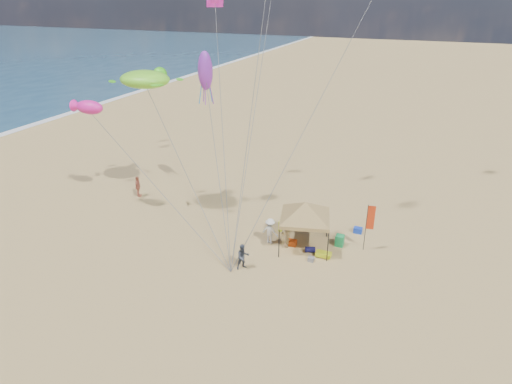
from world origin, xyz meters
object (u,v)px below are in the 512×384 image
beach_cart (323,254)px  person_far_a (138,186)px  cooler_red (292,243)px  cooler_blue (358,230)px  canopy_tent (306,204)px  person_near_b (243,257)px  person_near_c (270,231)px  person_near_a (285,237)px  chair_yellow (283,226)px  chair_green (340,241)px  feather_flag (369,220)px

beach_cart → person_far_a: bearing=169.1°
cooler_red → cooler_blue: size_ratio=1.00×
canopy_tent → person_far_a: canopy_tent is taller
cooler_red → person_far_a: person_far_a is taller
person_far_a → person_near_b: bearing=-139.7°
person_near_c → person_near_a: bearing=179.9°
chair_yellow → cooler_blue: bearing=18.7°
canopy_tent → beach_cart: bearing=-26.1°
canopy_tent → person_far_a: 14.19m
chair_green → person_far_a: size_ratio=0.43×
canopy_tent → feather_flag: 3.90m
cooler_blue → person_near_c: bearing=-145.3°
feather_flag → person_near_b: (-6.15, -4.63, -1.27)m
feather_flag → cooler_blue: (-0.86, 1.92, -1.85)m
cooler_red → beach_cart: (2.13, -0.55, 0.01)m
canopy_tent → beach_cart: (1.44, -0.70, -2.73)m
chair_green → person_near_a: bearing=-153.8°
person_near_a → person_near_c: bearing=-29.9°
canopy_tent → person_far_a: bearing=170.8°
beach_cart → person_near_c: 3.58m
cooler_blue → chair_green: (-0.77, -2.02, 0.16)m
beach_cart → person_far_a: 15.58m
chair_green → canopy_tent: bearing=-154.6°
cooler_red → beach_cart: 2.20m
chair_green → beach_cart: size_ratio=0.78×
person_near_b → cooler_red: bearing=16.3°
chair_green → person_near_a: 3.43m
chair_yellow → canopy_tent: bearing=-37.7°
cooler_red → person_near_b: (-1.81, -3.42, 0.58)m
cooler_blue → chair_green: 2.16m
person_near_a → person_near_c: size_ratio=0.91×
cooler_red → feather_flag: bearing=15.5°
feather_flag → person_near_a: (-4.67, -1.60, -1.28)m
cooler_red → person_near_a: bearing=-130.6°
canopy_tent → chair_yellow: (-1.83, 1.41, -2.58)m
canopy_tent → person_near_c: (-2.07, -0.39, -2.09)m
beach_cart → feather_flag: bearing=38.5°
chair_yellow → person_far_a: 12.06m
canopy_tent → person_far_a: size_ratio=3.38×
feather_flag → cooler_red: size_ratio=5.67×
person_near_a → person_near_c: (-1.04, 0.15, 0.08)m
chair_yellow → person_near_c: (-0.24, -1.80, 0.49)m
feather_flag → beach_cart: (-2.21, -1.76, -1.84)m
chair_green → person_far_a: (-15.87, 1.27, 0.47)m
beach_cart → person_near_b: bearing=-143.9°
cooler_red → cooler_blue: 4.68m
cooler_red → person_near_a: (-0.33, -0.39, 0.58)m
cooler_blue → person_near_a: size_ratio=0.35×
cooler_blue → person_far_a: person_far_a is taller
chair_yellow → person_near_a: size_ratio=0.46×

